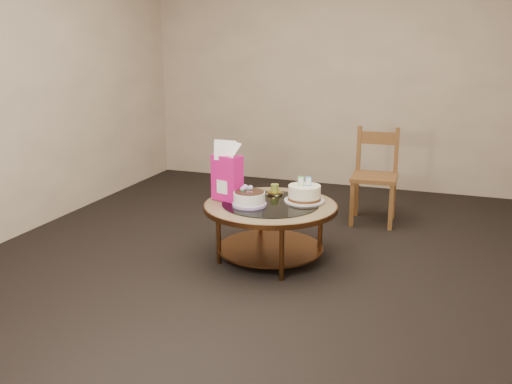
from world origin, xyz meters
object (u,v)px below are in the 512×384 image
(cream_cake, at_px, (304,194))
(dining_chair, at_px, (375,175))
(decorated_cake, at_px, (249,199))
(gift_bag, at_px, (227,171))
(coffee_table, at_px, (270,213))

(cream_cake, xyz_separation_m, dining_chair, (0.38, 1.10, -0.07))
(decorated_cake, distance_m, gift_bag, 0.29)
(cream_cake, bearing_deg, gift_bag, -177.44)
(decorated_cake, xyz_separation_m, gift_bag, (-0.21, 0.09, 0.18))
(cream_cake, bearing_deg, coffee_table, -161.32)
(cream_cake, distance_m, gift_bag, 0.62)
(coffee_table, height_order, gift_bag, gift_bag)
(dining_chair, bearing_deg, coffee_table, -119.19)
(coffee_table, distance_m, dining_chair, 1.38)
(decorated_cake, xyz_separation_m, cream_cake, (0.36, 0.25, 0.01))
(coffee_table, xyz_separation_m, decorated_cake, (-0.13, -0.11, 0.13))
(decorated_cake, height_order, gift_bag, gift_bag)
(gift_bag, bearing_deg, coffee_table, 20.72)
(decorated_cake, bearing_deg, cream_cake, 34.67)
(coffee_table, xyz_separation_m, gift_bag, (-0.35, -0.02, 0.30))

